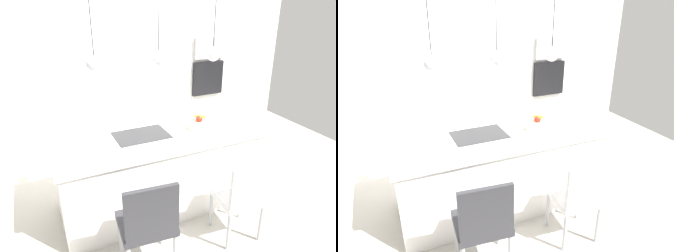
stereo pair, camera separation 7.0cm
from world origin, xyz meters
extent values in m
plane|color=#BCB7AD|center=(0.00, 0.00, 0.00)|extent=(6.60, 6.60, 0.00)
cube|color=white|center=(0.00, 1.65, 1.30)|extent=(6.00, 0.10, 2.60)
cube|color=white|center=(0.00, 0.00, 0.41)|extent=(2.19, 0.88, 0.83)
cube|color=white|center=(0.00, 0.00, 0.86)|extent=(2.25, 0.94, 0.06)
cube|color=#2D2D30|center=(-0.21, 0.00, 0.88)|extent=(0.56, 0.40, 0.02)
cylinder|color=silver|center=(-0.21, 0.24, 1.00)|extent=(0.02, 0.02, 0.22)
cylinder|color=silver|center=(-0.21, 0.16, 1.10)|extent=(0.02, 0.16, 0.02)
cylinder|color=beige|center=(0.43, -0.06, 0.92)|extent=(0.28, 0.28, 0.06)
sphere|color=#B22D1E|center=(0.46, -0.05, 0.97)|extent=(0.07, 0.07, 0.07)
ellipsoid|color=yellow|center=(0.47, -0.03, 1.00)|extent=(0.10, 0.19, 0.08)
cube|color=#9E9EA3|center=(1.57, 1.58, 1.45)|extent=(0.54, 0.08, 0.34)
cube|color=black|center=(1.57, 1.58, 0.95)|extent=(0.56, 0.08, 0.56)
cube|color=#333338|center=(-0.47, -0.79, 0.45)|extent=(0.49, 0.46, 0.06)
cube|color=#333338|center=(-0.49, -0.98, 0.70)|extent=(0.43, 0.08, 0.44)
cylinder|color=#B2B2B7|center=(-0.26, -0.63, 0.21)|extent=(0.04, 0.04, 0.42)
cylinder|color=#B2B2B7|center=(-0.66, -0.60, 0.21)|extent=(0.04, 0.04, 0.42)
cube|color=silver|center=(0.47, -0.79, 0.45)|extent=(0.45, 0.45, 0.06)
cube|color=silver|center=(0.45, -0.98, 0.67)|extent=(0.39, 0.08, 0.40)
cylinder|color=#B2B2B7|center=(0.66, -0.63, 0.21)|extent=(0.04, 0.04, 0.42)
cylinder|color=#B2B2B7|center=(0.31, -0.60, 0.21)|extent=(0.04, 0.04, 0.42)
cylinder|color=#B2B2B7|center=(0.62, -0.99, 0.21)|extent=(0.04, 0.04, 0.42)
cylinder|color=#B2B2B7|center=(0.27, -0.96, 0.21)|extent=(0.04, 0.04, 0.42)
sphere|color=silver|center=(-0.62, 0.00, 1.67)|extent=(0.15, 0.15, 0.15)
cylinder|color=black|center=(-0.62, 0.00, 2.04)|extent=(0.01, 0.01, 0.60)
sphere|color=silver|center=(0.00, 0.00, 1.67)|extent=(0.15, 0.15, 0.15)
cylinder|color=black|center=(0.00, 0.00, 2.04)|extent=(0.01, 0.01, 0.60)
sphere|color=silver|center=(0.62, 0.00, 1.67)|extent=(0.15, 0.15, 0.15)
cylinder|color=black|center=(0.62, 0.00, 2.04)|extent=(0.01, 0.01, 0.60)
camera|label=1|loc=(-1.17, -2.74, 2.21)|focal=32.69mm
camera|label=2|loc=(-1.11, -2.77, 2.21)|focal=32.69mm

